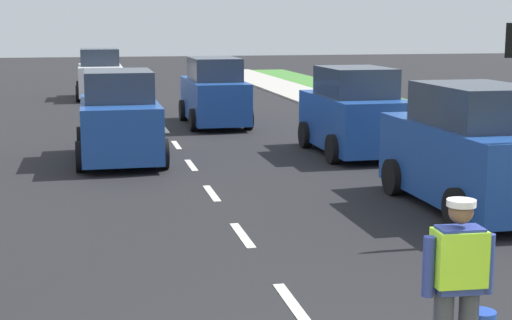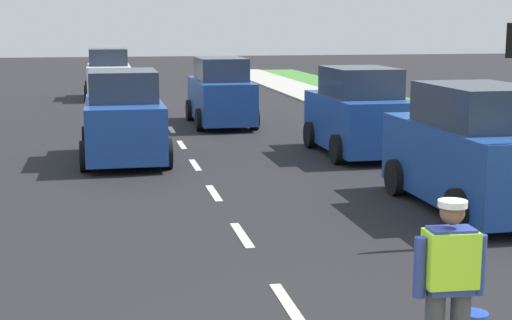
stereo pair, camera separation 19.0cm
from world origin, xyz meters
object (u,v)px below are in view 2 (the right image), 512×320
road_worker (451,281)px  car_oncoming_third (109,75)px  car_outgoing_far (221,94)px  car_parked_curbside (475,152)px  car_oncoming_lead (124,119)px  car_parked_far (358,114)px

road_worker → car_oncoming_third: 27.61m
road_worker → car_outgoing_far: car_outgoing_far is taller
road_worker → car_oncoming_third: bearing=95.6°
road_worker → car_parked_curbside: (3.24, 5.96, 0.08)m
car_oncoming_lead → car_oncoming_third: car_oncoming_lead is taller
car_outgoing_far → road_worker: bearing=-92.1°
car_outgoing_far → car_parked_far: bearing=-68.2°
car_oncoming_lead → car_parked_far: 5.65m
road_worker → car_parked_far: car_parked_far is taller
road_worker → car_oncoming_lead: size_ratio=0.43×
car_oncoming_lead → car_oncoming_third: 15.45m
road_worker → car_outgoing_far: 17.97m
car_outgoing_far → car_oncoming_third: size_ratio=1.08×
road_worker → car_outgoing_far: bearing=87.9°
car_outgoing_far → car_oncoming_lead: 6.73m
car_oncoming_lead → car_parked_far: car_parked_far is taller
car_oncoming_lead → road_worker: bearing=-78.1°
car_oncoming_third → car_parked_far: car_parked_far is taller
road_worker → car_parked_curbside: bearing=61.5°
car_oncoming_lead → car_parked_far: (5.65, -0.23, 0.01)m
car_parked_curbside → car_oncoming_third: 22.33m
car_outgoing_far → car_parked_curbside: 12.27m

